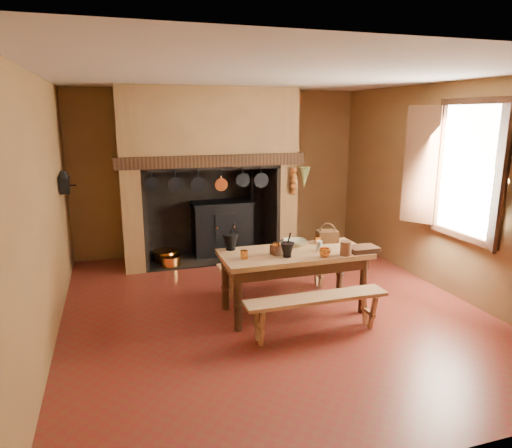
{
  "coord_description": "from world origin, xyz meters",
  "views": [
    {
      "loc": [
        -1.79,
        -5.01,
        2.38
      ],
      "look_at": [
        -0.11,
        0.3,
        1.04
      ],
      "focal_mm": 32.0,
      "sensor_mm": 36.0,
      "label": 1
    }
  ],
  "objects_px": {
    "work_table": "(294,261)",
    "mixing_bowl": "(295,243)",
    "iron_range": "(222,227)",
    "bench_front": "(316,306)",
    "wicker_basket": "(327,236)",
    "coffee_grinder": "(277,249)"
  },
  "relations": [
    {
      "from": "work_table",
      "to": "mixing_bowl",
      "type": "height_order",
      "value": "mixing_bowl"
    },
    {
      "from": "iron_range",
      "to": "bench_front",
      "type": "height_order",
      "value": "iron_range"
    },
    {
      "from": "bench_front",
      "to": "wicker_basket",
      "type": "height_order",
      "value": "wicker_basket"
    },
    {
      "from": "iron_range",
      "to": "bench_front",
      "type": "bearing_deg",
      "value": -85.06
    },
    {
      "from": "work_table",
      "to": "mixing_bowl",
      "type": "relative_size",
      "value": 6.07
    },
    {
      "from": "iron_range",
      "to": "work_table",
      "type": "height_order",
      "value": "iron_range"
    },
    {
      "from": "bench_front",
      "to": "mixing_bowl",
      "type": "xyz_separation_m",
      "value": [
        0.11,
        0.89,
        0.47
      ]
    },
    {
      "from": "wicker_basket",
      "to": "mixing_bowl",
      "type": "bearing_deg",
      "value": -166.82
    },
    {
      "from": "iron_range",
      "to": "coffee_grinder",
      "type": "height_order",
      "value": "iron_range"
    },
    {
      "from": "coffee_grinder",
      "to": "mixing_bowl",
      "type": "relative_size",
      "value": 0.61
    },
    {
      "from": "mixing_bowl",
      "to": "wicker_basket",
      "type": "distance_m",
      "value": 0.47
    },
    {
      "from": "iron_range",
      "to": "mixing_bowl",
      "type": "bearing_deg",
      "value": -80.67
    },
    {
      "from": "bench_front",
      "to": "mixing_bowl",
      "type": "height_order",
      "value": "mixing_bowl"
    },
    {
      "from": "work_table",
      "to": "wicker_basket",
      "type": "height_order",
      "value": "wicker_basket"
    },
    {
      "from": "iron_range",
      "to": "mixing_bowl",
      "type": "distance_m",
      "value": 2.4
    },
    {
      "from": "coffee_grinder",
      "to": "wicker_basket",
      "type": "height_order",
      "value": "wicker_basket"
    },
    {
      "from": "coffee_grinder",
      "to": "mixing_bowl",
      "type": "bearing_deg",
      "value": 17.48
    },
    {
      "from": "bench_front",
      "to": "coffee_grinder",
      "type": "relative_size",
      "value": 9.03
    },
    {
      "from": "iron_range",
      "to": "bench_front",
      "type": "distance_m",
      "value": 3.25
    },
    {
      "from": "work_table",
      "to": "bench_front",
      "type": "xyz_separation_m",
      "value": [
        -0.0,
        -0.66,
        -0.31
      ]
    },
    {
      "from": "coffee_grinder",
      "to": "mixing_bowl",
      "type": "distance_m",
      "value": 0.45
    },
    {
      "from": "mixing_bowl",
      "to": "work_table",
      "type": "bearing_deg",
      "value": -113.87
    }
  ]
}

